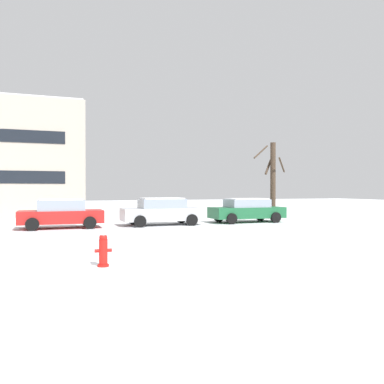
% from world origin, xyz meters
% --- Properties ---
extents(ground_plane, '(120.00, 120.00, 0.00)m').
position_xyz_m(ground_plane, '(0.00, 0.00, 0.00)').
color(ground_plane, white).
extents(road_surface, '(80.00, 9.28, 0.00)m').
position_xyz_m(road_surface, '(0.00, 3.64, 0.00)').
color(road_surface, silver).
rests_on(road_surface, ground).
extents(fire_hydrant, '(0.44, 0.30, 0.88)m').
position_xyz_m(fire_hydrant, '(0.54, -1.65, 0.44)').
color(fire_hydrant, red).
rests_on(fire_hydrant, ground).
extents(parked_car_red, '(4.21, 2.10, 1.53)m').
position_xyz_m(parked_car_red, '(-0.38, 9.28, 0.77)').
color(parked_car_red, red).
rests_on(parked_car_red, ground).
extents(parked_car_silver, '(4.52, 2.14, 1.54)m').
position_xyz_m(parked_car_silver, '(5.02, 9.28, 0.78)').
color(parked_car_silver, silver).
rests_on(parked_car_silver, ground).
extents(parked_car_green, '(4.56, 2.10, 1.47)m').
position_xyz_m(parked_car_green, '(10.41, 9.37, 0.75)').
color(parked_car_green, '#1E6038').
rests_on(parked_car_green, ground).
extents(tree_far_mid, '(2.24, 2.25, 5.21)m').
position_xyz_m(tree_far_mid, '(13.34, 11.22, 2.74)').
color(tree_far_mid, '#423326').
rests_on(tree_far_mid, ground).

